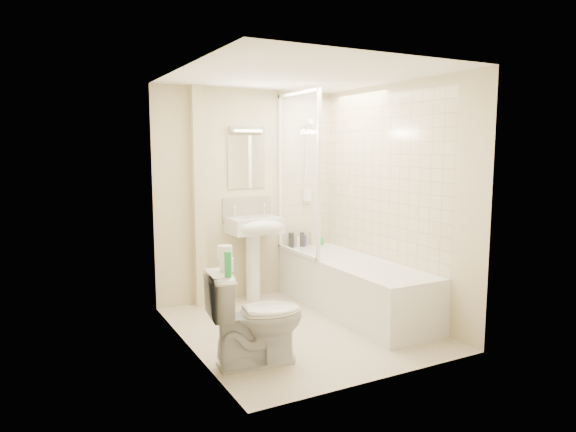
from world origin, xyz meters
TOP-DOWN VIEW (x-y plane):
  - floor at (0.00, 0.00)m, footprint 2.50×2.50m
  - wall_back at (0.00, 1.25)m, footprint 2.20×0.02m
  - wall_left at (-1.10, 0.00)m, footprint 0.02×2.50m
  - wall_right at (1.10, 0.00)m, footprint 0.02×2.50m
  - ceiling at (0.00, 0.00)m, footprint 2.20×2.50m
  - tile_back at (0.75, 1.24)m, footprint 0.70×0.01m
  - tile_right at (1.09, 0.20)m, footprint 0.01×2.10m
  - pipe_boxing at (-0.62, 1.19)m, footprint 0.12×0.12m
  - splashback at (-0.03, 1.24)m, footprint 0.60×0.02m
  - mirror at (-0.03, 1.24)m, footprint 0.46×0.01m
  - strip_light at (-0.03, 1.22)m, footprint 0.42×0.07m
  - bathtub at (0.75, 0.20)m, footprint 0.70×2.10m
  - shower_screen at (0.40, 0.80)m, footprint 0.04×0.92m
  - shower_fixture at (0.75, 1.19)m, footprint 0.10×0.16m
  - pedestal_sink at (-0.03, 1.01)m, footprint 0.57×0.51m
  - bottle_black_a at (0.51, 1.16)m, footprint 0.07×0.07m
  - bottle_white_a at (0.60, 1.16)m, footprint 0.05×0.05m
  - bottle_black_b at (0.66, 1.16)m, footprint 0.05×0.05m
  - bottle_blue at (0.69, 1.16)m, footprint 0.05×0.05m
  - bottle_cream at (0.81, 1.16)m, footprint 0.07×0.07m
  - bottle_white_b at (0.85, 1.16)m, footprint 0.06×0.06m
  - bottle_green at (0.94, 1.16)m, footprint 0.06×0.06m
  - toilet at (-0.72, -0.55)m, footprint 0.64×0.88m
  - toilet_roll_lower at (-0.94, -0.48)m, footprint 0.11×0.11m
  - toilet_roll_upper at (-0.94, -0.45)m, footprint 0.12×0.12m
  - green_bottle at (-1.00, -0.66)m, footprint 0.05×0.05m

SIDE VIEW (x-z plane):
  - floor at x=0.00m, z-range 0.00..0.00m
  - bathtub at x=0.75m, z-range 0.01..0.56m
  - toilet at x=-0.72m, z-range 0.00..0.78m
  - bottle_green at x=0.94m, z-range 0.55..0.63m
  - bottle_white_b at x=0.85m, z-range 0.55..0.67m
  - bottle_white_a at x=0.60m, z-range 0.55..0.68m
  - bottle_blue at x=0.69m, z-range 0.55..0.69m
  - bottle_black_b at x=0.66m, z-range 0.55..0.72m
  - bottle_cream at x=0.81m, z-range 0.55..0.72m
  - bottle_black_a at x=0.51m, z-range 0.55..0.73m
  - pedestal_sink at x=-0.03m, z-range 0.22..1.32m
  - toilet_roll_lower at x=-0.94m, z-range 0.78..0.88m
  - green_bottle at x=-1.00m, z-range 0.78..0.97m
  - toilet_roll_upper at x=-0.94m, z-range 0.88..0.98m
  - splashback at x=-0.03m, z-range 0.88..1.18m
  - wall_back at x=0.00m, z-range 0.00..2.40m
  - wall_left at x=-1.10m, z-range 0.00..2.40m
  - wall_right at x=1.10m, z-range 0.00..2.40m
  - pipe_boxing at x=-0.62m, z-range 0.00..2.40m
  - tile_back at x=0.75m, z-range 0.55..2.30m
  - tile_right at x=1.09m, z-range 0.55..2.30m
  - shower_screen at x=0.40m, z-range 0.55..2.35m
  - shower_fixture at x=0.75m, z-range 1.05..2.04m
  - mirror at x=-0.03m, z-range 1.28..1.88m
  - strip_light at x=-0.03m, z-range 1.92..1.98m
  - ceiling at x=0.00m, z-range 2.39..2.41m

